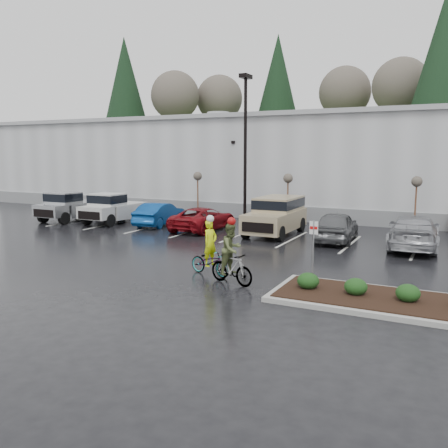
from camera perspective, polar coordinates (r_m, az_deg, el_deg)
The scene contains 22 objects.
ground at distance 17.96m, azimuth -1.41°, elevation -5.86°, with size 120.00×120.00×0.00m, color black.
warehouse at distance 38.25m, azimuth 14.27°, elevation 7.05°, with size 60.50×15.50×7.20m.
wooded_ridge at distance 60.94m, azimuth 18.91°, elevation 6.70°, with size 80.00×25.00×6.00m, color #25431C.
lamppost at distance 29.97m, azimuth 2.58°, elevation 10.86°, with size 0.50×1.00×9.22m.
sapling_west at distance 32.69m, azimuth -3.19°, elevation 5.47°, with size 0.60×0.60×3.20m.
sapling_mid at distance 30.02m, azimuth 7.71°, elevation 5.14°, with size 0.60×0.60×3.20m.
sapling_east at distance 28.51m, azimuth 22.17°, elevation 4.41°, with size 0.60×0.60×3.20m.
curb_island at distance 15.07m, azimuth 21.19°, elevation -8.99°, with size 8.00×3.00×0.15m, color gray.
mulch_bed at distance 15.05m, azimuth 21.21°, elevation -8.64°, with size 7.60×2.60×0.04m, color black.
shrub_a at distance 15.50m, azimuth 10.09°, elevation -6.75°, with size 0.70×0.70×0.52m, color #143813.
shrub_b at distance 15.17m, azimuth 15.57°, elevation -7.28°, with size 0.70×0.70×0.52m, color #143813.
shrub_c at distance 14.98m, azimuth 21.26°, elevation -7.75°, with size 0.70×0.70×0.52m, color #143813.
fire_lane_sign at distance 16.46m, azimuth 10.69°, elevation -2.33°, with size 0.30×0.05×2.20m.
pickup_silver at distance 33.28m, azimuth -17.65°, elevation 2.12°, with size 2.10×5.20×1.96m, color #A3A6AB, non-canonical shape.
pickup_white at distance 31.48m, azimuth -12.79°, elevation 1.96°, with size 2.10×5.20×1.96m, color #BABAB5, non-canonical shape.
car_blue at distance 29.70m, azimuth -7.75°, elevation 1.20°, with size 1.51×4.33×1.43m, color navy.
car_red at distance 27.61m, azimuth -2.53°, elevation 0.63°, with size 2.24×4.85×1.35m, color maroon.
suv_tan at distance 26.19m, azimuth 6.16°, elevation 0.95°, with size 2.20×5.10×2.06m, color tan, non-canonical shape.
car_grey at distance 24.82m, azimuth 13.38°, elevation -0.27°, with size 1.81×4.50×1.53m, color #5B5D5F.
car_far_silver at distance 24.08m, azimuth 21.85°, elevation -0.85°, with size 2.23×5.48×1.59m, color #A0A2A7.
cyclist_hivis at distance 17.46m, azimuth -1.65°, elevation -3.93°, with size 1.95×1.09×2.24m.
cyclist_olive at distance 16.23m, azimuth 0.90°, elevation -4.35°, with size 1.86×1.01×2.32m.
Camera 1 is at (8.14, -15.38, 4.46)m, focal length 38.00 mm.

